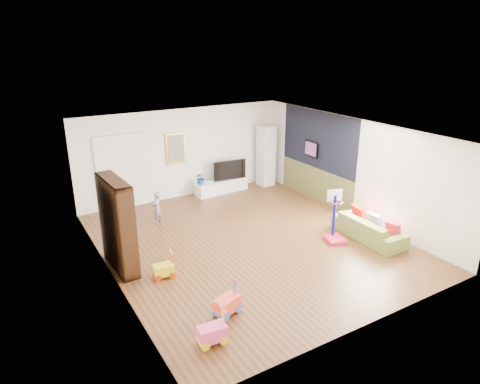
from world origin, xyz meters
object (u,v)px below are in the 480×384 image
media_console (222,186)px  basketball_hoop (337,217)px  bookshelf (117,225)px  sofa (369,229)px

media_console → basketball_hoop: bearing=-84.8°
media_console → bookshelf: size_ratio=0.88×
media_console → bookshelf: (-4.10, -3.05, 0.79)m
bookshelf → media_console: bearing=33.8°
bookshelf → basketball_hoop: 5.01m
media_console → bookshelf: bookshelf is taller
bookshelf → basketball_hoop: bearing=-19.3°
media_console → sofa: sofa is taller
media_console → basketball_hoop: size_ratio=1.37×
media_console → basketball_hoop: (0.70, -4.47, 0.43)m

